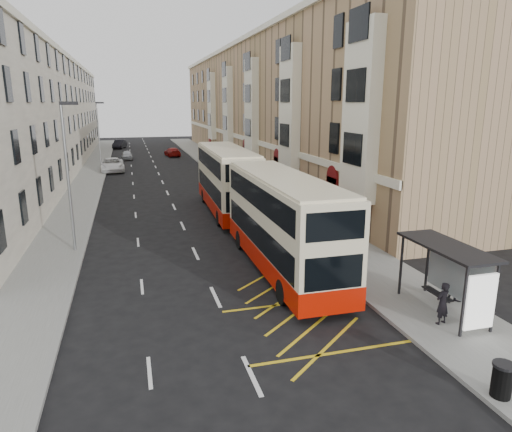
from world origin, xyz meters
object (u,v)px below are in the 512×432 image
object	(u,v)px
double_decker_rear	(227,180)
pedestrian_mid	(458,284)
bus_shelter	(456,266)
white_van	(112,165)
double_decker_front	(282,223)
car_silver	(127,155)
pedestrian_near	(443,303)
car_red	(172,152)
car_dark	(120,144)
litter_bin	(502,379)
street_lamp_near	(68,169)
pedestrian_far	(356,258)
street_lamp_far	(99,133)

from	to	relation	value
double_decker_rear	pedestrian_mid	bearing A→B (deg)	-71.70
bus_shelter	white_van	xyz separation A→B (m)	(-13.54, 43.70, -1.33)
double_decker_front	white_van	bearing A→B (deg)	103.91
double_decker_front	car_silver	world-z (taller)	double_decker_front
bus_shelter	pedestrian_near	distance (m)	1.52
double_decker_rear	car_red	distance (m)	38.37
car_dark	car_red	distance (m)	17.20
litter_bin	car_dark	distance (m)	78.45
street_lamp_near	car_silver	world-z (taller)	street_lamp_near
white_van	pedestrian_mid	bearing A→B (deg)	-73.53
pedestrian_mid	pedestrian_far	world-z (taller)	pedestrian_far
street_lamp_near	pedestrian_far	bearing A→B (deg)	-29.74
street_lamp_far	car_dark	world-z (taller)	street_lamp_far
pedestrian_mid	double_decker_rear	bearing A→B (deg)	106.71
street_lamp_near	car_dark	world-z (taller)	street_lamp_near
street_lamp_far	car_silver	xyz separation A→B (m)	(2.85, 13.06, -3.99)
white_van	car_dark	distance (m)	29.34
white_van	bus_shelter	bearing A→B (deg)	-75.03
pedestrian_far	car_red	xyz separation A→B (m)	(-3.53, 52.95, -0.30)
bus_shelter	street_lamp_near	xyz separation A→B (m)	(-14.69, 12.39, 2.50)
car_silver	car_dark	bearing A→B (deg)	93.41
street_lamp_near	street_lamp_far	bearing A→B (deg)	90.00
double_decker_front	double_decker_rear	xyz separation A→B (m)	(-0.05, 12.78, 0.05)
car_silver	car_red	world-z (taller)	car_red
pedestrian_far	car_dark	world-z (taller)	pedestrian_far
car_red	double_decker_front	bearing A→B (deg)	83.75
white_van	street_lamp_near	bearing A→B (deg)	-94.35
street_lamp_near	street_lamp_far	size ratio (longest dim) A/B	1.00
street_lamp_far	car_silver	size ratio (longest dim) A/B	2.10
litter_bin	car_red	bearing A→B (deg)	92.81
white_van	pedestrian_near	bearing A→B (deg)	-76.18
pedestrian_mid	car_silver	xyz separation A→B (m)	(-12.80, 54.55, -0.30)
litter_bin	car_dark	size ratio (longest dim) A/B	0.21
pedestrian_far	double_decker_front	bearing A→B (deg)	-30.61
double_decker_rear	pedestrian_near	xyz separation A→B (m)	(3.80, -20.00, -1.50)
double_decker_front	street_lamp_far	bearing A→B (deg)	106.11
bus_shelter	pedestrian_far	bearing A→B (deg)	107.42
double_decker_rear	pedestrian_far	bearing A→B (deg)	-76.47
white_van	pedestrian_far	bearing A→B (deg)	-75.05
litter_bin	car_silver	bearing A→B (deg)	99.31
car_dark	pedestrian_near	bearing A→B (deg)	-68.70
double_decker_front	pedestrian_near	world-z (taller)	double_decker_front
litter_bin	pedestrian_far	world-z (taller)	pedestrian_far
double_decker_front	litter_bin	size ratio (longest dim) A/B	11.78
car_red	street_lamp_far	bearing A→B (deg)	51.21
car_dark	double_decker_front	bearing A→B (deg)	-70.86
litter_bin	pedestrian_near	bearing A→B (deg)	74.05
pedestrian_mid	car_silver	bearing A→B (deg)	103.24
car_red	white_van	bearing A→B (deg)	52.19
street_lamp_near	street_lamp_far	distance (m)	30.00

